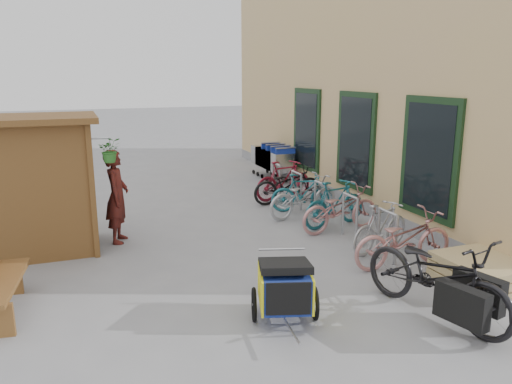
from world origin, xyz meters
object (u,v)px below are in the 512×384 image
object	(u,v)px
cargo_bike	(438,276)
bike_4	(303,196)
kiosk	(29,166)
person_kiosk	(117,196)
bike_3	(335,204)
child_trailer	(285,285)
shopping_carts	(272,158)
bike_1	(381,227)
bike_7	(284,180)
bike_0	(403,239)
bike_6	(288,185)
bike_2	(340,209)
pallet_stack	(481,272)
bike_5	(303,193)

from	to	relation	value
cargo_bike	bike_4	distance (m)	4.84
kiosk	bike_4	size ratio (longest dim) A/B	1.41
kiosk	person_kiosk	world-z (taller)	kiosk
cargo_bike	person_kiosk	bearing A→B (deg)	114.10
kiosk	person_kiosk	distance (m)	1.58
bike_3	child_trailer	bearing A→B (deg)	128.32
shopping_carts	child_trailer	distance (m)	8.76
bike_1	bike_7	xyz separation A→B (m)	(-0.10, 4.08, 0.05)
kiosk	bike_4	world-z (taller)	kiosk
child_trailer	bike_0	distance (m)	2.71
kiosk	bike_7	world-z (taller)	kiosk
bike_1	bike_6	xyz separation A→B (m)	(-0.16, 3.68, 0.02)
bike_0	bike_7	bearing A→B (deg)	0.90
bike_0	bike_3	xyz separation A→B (m)	(0.06, 2.35, 0.01)
bike_6	bike_2	bearing A→B (deg)	-179.32
bike_0	child_trailer	bearing A→B (deg)	111.66
pallet_stack	cargo_bike	size ratio (longest dim) A/B	0.52
person_kiosk	bike_4	size ratio (longest dim) A/B	0.99
pallet_stack	bike_7	distance (m)	5.90
bike_3	bike_7	xyz separation A→B (m)	(-0.07, 2.47, 0.01)
kiosk	pallet_stack	xyz separation A→B (m)	(6.28, -3.87, -1.34)
child_trailer	bike_5	distance (m)	5.18
bike_5	bike_6	distance (m)	0.85
bike_3	bike_4	world-z (taller)	bike_3
bike_0	bike_4	distance (m)	3.22
cargo_bike	person_kiosk	distance (m)	5.76
child_trailer	bike_3	world-z (taller)	bike_3
bike_5	bike_2	bearing A→B (deg)	-160.81
shopping_carts	bike_0	bearing A→B (deg)	-95.06
cargo_bike	bike_3	distance (m)	4.03
kiosk	pallet_stack	distance (m)	7.50
bike_1	kiosk	bearing A→B (deg)	51.06
bike_4	bike_7	distance (m)	1.63
pallet_stack	bike_2	bearing A→B (deg)	101.86
child_trailer	bike_0	xyz separation A→B (m)	(2.53, 0.97, 0.01)
bike_4	bike_6	size ratio (longest dim) A/B	1.00
person_kiosk	bike_4	world-z (taller)	person_kiosk
pallet_stack	bike_4	size ratio (longest dim) A/B	0.68
shopping_carts	cargo_bike	distance (m)	8.90
pallet_stack	bike_5	bearing A→B (deg)	98.70
cargo_bike	bike_6	bearing A→B (deg)	70.49
child_trailer	kiosk	bearing A→B (deg)	146.68
bike_3	bike_6	distance (m)	2.08
bike_3	bike_2	bearing A→B (deg)	155.99
bike_2	bike_6	xyz separation A→B (m)	(-0.07, 2.41, -0.00)
bike_4	shopping_carts	bearing A→B (deg)	-23.63
bike_1	bike_5	world-z (taller)	bike_1
bike_0	bike_6	distance (m)	4.43
cargo_bike	bike_1	size ratio (longest dim) A/B	1.55
child_trailer	person_kiosk	world-z (taller)	person_kiosk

